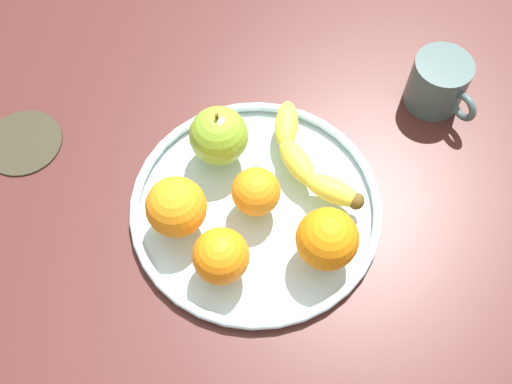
{
  "coord_description": "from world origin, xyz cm",
  "views": [
    {
      "loc": [
        29.26,
        -18.1,
        68.84
      ],
      "look_at": [
        0.0,
        0.0,
        4.8
      ],
      "focal_mm": 41.26,
      "sensor_mm": 36.0,
      "label": 1
    }
  ],
  "objects": [
    {
      "name": "ground_plane",
      "position": [
        0.0,
        0.0,
        -2.0
      ],
      "size": [
        141.31,
        141.31,
        4.0
      ],
      "primitive_type": "cube",
      "color": "#47211E"
    },
    {
      "name": "fruit_bowl",
      "position": [
        0.0,
        0.0,
        0.92
      ],
      "size": [
        32.65,
        32.65,
        1.8
      ],
      "color": "silver",
      "rests_on": "ground_plane"
    },
    {
      "name": "banana",
      "position": [
        -1.19,
        8.53,
        3.37
      ],
      "size": [
        19.75,
        7.36,
        3.14
      ],
      "rotation": [
        0.0,
        0.0,
        -0.05
      ],
      "color": "yellow",
      "rests_on": "fruit_bowl"
    },
    {
      "name": "apple",
      "position": [
        -9.12,
        -0.42,
        5.66
      ],
      "size": [
        7.72,
        7.72,
        8.52
      ],
      "color": "#82AD2E",
      "rests_on": "fruit_bowl"
    },
    {
      "name": "orange_front_right",
      "position": [
        -2.98,
        -9.5,
        5.56
      ],
      "size": [
        7.52,
        7.52,
        7.52
      ],
      "primitive_type": "sphere",
      "color": "orange",
      "rests_on": "fruit_bowl"
    },
    {
      "name": "orange_back_right",
      "position": [
        -0.16,
        0.13,
        4.88
      ],
      "size": [
        6.17,
        6.17,
        6.17
      ],
      "primitive_type": "sphere",
      "color": "orange",
      "rests_on": "fruit_bowl"
    },
    {
      "name": "orange_center",
      "position": [
        10.07,
        3.59,
        5.57
      ],
      "size": [
        7.54,
        7.54,
        7.54
      ],
      "primitive_type": "sphere",
      "color": "orange",
      "rests_on": "fruit_bowl"
    },
    {
      "name": "orange_back_left",
      "position": [
        5.22,
        -8.02,
        5.19
      ],
      "size": [
        6.79,
        6.79,
        6.79
      ],
      "primitive_type": "sphere",
      "color": "orange",
      "rests_on": "fruit_bowl"
    },
    {
      "name": "ambient_mug",
      "position": [
        -1.68,
        30.99,
        3.86
      ],
      "size": [
        11.43,
        8.04,
        7.69
      ],
      "color": "#43595A",
      "rests_on": "ground_plane"
    },
    {
      "name": "ambient_coaster",
      "position": [
        -25.83,
        -22.16,
        0.3
      ],
      "size": [
        10.82,
        10.82,
        0.6
      ],
      "primitive_type": "cylinder",
      "color": "#302D1E",
      "rests_on": "ground_plane"
    }
  ]
}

